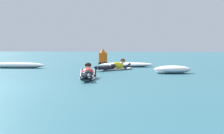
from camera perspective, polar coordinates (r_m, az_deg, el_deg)
ground_plane at (r=19.03m, az=-8.16°, el=-0.01°), size 120.00×120.00×0.00m
surfer_near at (r=11.92m, az=-3.70°, el=-1.13°), size 0.89×2.64×0.54m
surfer_far at (r=16.50m, az=0.55°, el=0.02°), size 1.59×2.49×0.54m
whitewater_front at (r=18.58m, az=-14.34°, el=0.25°), size 2.88×0.92×0.28m
whitewater_mid_left at (r=19.04m, az=2.23°, el=0.34°), size 2.92×1.78×0.23m
whitewater_mid_right at (r=14.64m, az=9.11°, el=-0.39°), size 1.68×1.41×0.30m
channel_marker_buoy at (r=21.93m, az=-1.38°, el=1.34°), size 0.53×0.53×0.91m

